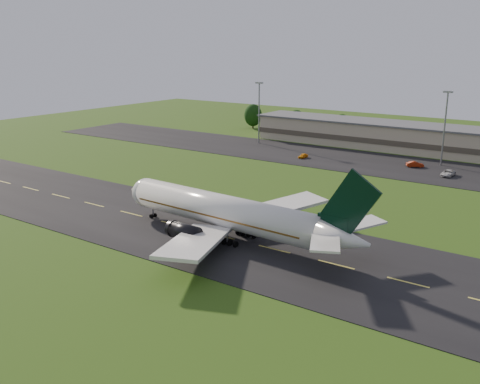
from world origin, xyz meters
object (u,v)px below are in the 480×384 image
Objects in this scene: light_mast_west at (259,105)px; light_mast_centre at (445,119)px; airliner at (227,212)px; service_vehicle_a at (303,156)px; service_vehicle_c at (448,173)px; terminal at (462,143)px; service_vehicle_b at (415,164)px.

light_mast_west and light_mast_centre have the same top height.
light_mast_centre is at bearing 82.32° from airliner.
service_vehicle_c is at bearing 6.22° from service_vehicle_a.
terminal is 38.43× the size of service_vehicle_a.
service_vehicle_b is (30.72, 6.86, 0.11)m from service_vehicle_a.
service_vehicle_a is 0.69× the size of service_vehicle_c.
service_vehicle_b is 11.50m from service_vehicle_c.
light_mast_centre is (-1.40, -16.18, 8.75)m from terminal.
service_vehicle_b is (-6.55, -22.57, -3.14)m from terminal.
service_vehicle_b is at bearing -106.17° from terminal.
light_mast_centre is at bearing 115.31° from service_vehicle_c.
service_vehicle_b is 0.84× the size of service_vehicle_c.
light_mast_centre is 5.39× the size of service_vehicle_a.
terminal is 64.10m from light_mast_west.
terminal is at bearing 85.05° from light_mast_centre.
terminal is at bearing 14.76° from light_mast_west.
light_mast_centre is (60.00, 0.00, 0.00)m from light_mast_west.
airliner is 11.20× the size of service_vehicle_b.
service_vehicle_b is (-5.14, -6.39, -11.88)m from light_mast_centre.
service_vehicle_c is (19.47, 68.14, -3.80)m from airliner.
service_vehicle_c is at bearing -67.40° from light_mast_centre.
service_vehicle_b is at bearing -128.85° from light_mast_centre.
service_vehicle_a is at bearing -175.40° from service_vehicle_c.
service_vehicle_c is (4.95, -11.90, -11.88)m from light_mast_centre.
airliner is 97.53m from terminal.
service_vehicle_c is at bearing -148.27° from service_vehicle_b.
terminal reaches higher than service_vehicle_b.
light_mast_west reaches higher than airliner.
terminal is at bearing 42.62° from service_vehicle_a.
light_mast_west is at bearing 172.33° from service_vehicle_c.
light_mast_centre is at bearing -94.95° from terminal.
terminal reaches higher than service_vehicle_c.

